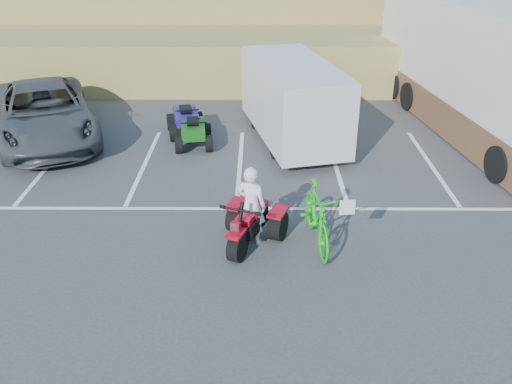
{
  "coord_description": "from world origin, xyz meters",
  "views": [
    {
      "loc": [
        0.52,
        -9.0,
        6.29
      ],
      "look_at": [
        0.47,
        1.33,
        1.0
      ],
      "focal_mm": 38.0,
      "sensor_mm": 36.0,
      "label": 1
    }
  ],
  "objects_px": {
    "green_dirt_bike": "(317,216)",
    "quad_atv_blue": "(187,134)",
    "grey_pickup": "(45,113)",
    "rider": "(251,206)",
    "red_trike_atv": "(249,245)",
    "quad_atv_green": "(194,146)",
    "rv_motorhome": "(481,78)",
    "cargo_trailer": "(293,99)"
  },
  "relations": [
    {
      "from": "red_trike_atv",
      "to": "green_dirt_bike",
      "type": "xyz_separation_m",
      "value": [
        1.43,
        0.09,
        0.67
      ]
    },
    {
      "from": "green_dirt_bike",
      "to": "cargo_trailer",
      "type": "height_order",
      "value": "cargo_trailer"
    },
    {
      "from": "red_trike_atv",
      "to": "green_dirt_bike",
      "type": "distance_m",
      "value": 1.58
    },
    {
      "from": "green_dirt_bike",
      "to": "quad_atv_blue",
      "type": "height_order",
      "value": "green_dirt_bike"
    },
    {
      "from": "cargo_trailer",
      "to": "rv_motorhome",
      "type": "distance_m",
      "value": 6.1
    },
    {
      "from": "grey_pickup",
      "to": "quad_atv_blue",
      "type": "relative_size",
      "value": 3.91
    },
    {
      "from": "green_dirt_bike",
      "to": "grey_pickup",
      "type": "xyz_separation_m",
      "value": [
        -7.86,
        6.13,
        0.17
      ]
    },
    {
      "from": "rider",
      "to": "quad_atv_blue",
      "type": "distance_m",
      "value": 6.86
    },
    {
      "from": "red_trike_atv",
      "to": "cargo_trailer",
      "type": "xyz_separation_m",
      "value": [
        1.25,
        6.12,
        1.31
      ]
    },
    {
      "from": "rv_motorhome",
      "to": "red_trike_atv",
      "type": "bearing_deg",
      "value": -143.82
    },
    {
      "from": "red_trike_atv",
      "to": "quad_atv_green",
      "type": "xyz_separation_m",
      "value": [
        -1.77,
        5.59,
        0.0
      ]
    },
    {
      "from": "grey_pickup",
      "to": "rv_motorhome",
      "type": "relative_size",
      "value": 0.54
    },
    {
      "from": "quad_atv_blue",
      "to": "cargo_trailer",
      "type": "bearing_deg",
      "value": -21.04
    },
    {
      "from": "green_dirt_bike",
      "to": "quad_atv_blue",
      "type": "bearing_deg",
      "value": 112.07
    },
    {
      "from": "red_trike_atv",
      "to": "rider",
      "type": "bearing_deg",
      "value": 90.0
    },
    {
      "from": "quad_atv_green",
      "to": "grey_pickup",
      "type": "bearing_deg",
      "value": 165.14
    },
    {
      "from": "rv_motorhome",
      "to": "quad_atv_blue",
      "type": "relative_size",
      "value": 7.25
    },
    {
      "from": "red_trike_atv",
      "to": "quad_atv_blue",
      "type": "bearing_deg",
      "value": 129.02
    },
    {
      "from": "rv_motorhome",
      "to": "quad_atv_green",
      "type": "xyz_separation_m",
      "value": [
        -9.02,
        -1.53,
        -1.71
      ]
    },
    {
      "from": "green_dirt_bike",
      "to": "quad_atv_blue",
      "type": "relative_size",
      "value": 1.44
    },
    {
      "from": "rider",
      "to": "red_trike_atv",
      "type": "bearing_deg",
      "value": 90.0
    },
    {
      "from": "green_dirt_bike",
      "to": "grey_pickup",
      "type": "height_order",
      "value": "grey_pickup"
    },
    {
      "from": "red_trike_atv",
      "to": "quad_atv_blue",
      "type": "xyz_separation_m",
      "value": [
        -2.1,
        6.6,
        0.0
      ]
    },
    {
      "from": "red_trike_atv",
      "to": "grey_pickup",
      "type": "relative_size",
      "value": 0.28
    },
    {
      "from": "cargo_trailer",
      "to": "green_dirt_bike",
      "type": "bearing_deg",
      "value": -101.53
    },
    {
      "from": "rider",
      "to": "quad_atv_blue",
      "type": "relative_size",
      "value": 1.14
    },
    {
      "from": "green_dirt_bike",
      "to": "cargo_trailer",
      "type": "xyz_separation_m",
      "value": [
        -0.18,
        6.03,
        0.64
      ]
    },
    {
      "from": "grey_pickup",
      "to": "rider",
      "type": "bearing_deg",
      "value": -66.7
    },
    {
      "from": "rv_motorhome",
      "to": "quad_atv_green",
      "type": "relative_size",
      "value": 7.61
    },
    {
      "from": "rider",
      "to": "grey_pickup",
      "type": "xyz_separation_m",
      "value": [
        -6.48,
        6.07,
        -0.04
      ]
    },
    {
      "from": "quad_atv_blue",
      "to": "quad_atv_green",
      "type": "xyz_separation_m",
      "value": [
        0.33,
        -1.0,
        0.0
      ]
    },
    {
      "from": "rv_motorhome",
      "to": "rider",
      "type": "bearing_deg",
      "value": -144.17
    },
    {
      "from": "grey_pickup",
      "to": "quad_atv_blue",
      "type": "xyz_separation_m",
      "value": [
        4.33,
        0.38,
        -0.84
      ]
    },
    {
      "from": "quad_atv_green",
      "to": "green_dirt_bike",
      "type": "bearing_deg",
      "value": -67.13
    },
    {
      "from": "grey_pickup",
      "to": "cargo_trailer",
      "type": "relative_size",
      "value": 1.1
    },
    {
      "from": "quad_atv_green",
      "to": "quad_atv_blue",
      "type": "bearing_deg",
      "value": 101.02
    },
    {
      "from": "green_dirt_bike",
      "to": "red_trike_atv",
      "type": "bearing_deg",
      "value": 177.02
    },
    {
      "from": "grey_pickup",
      "to": "quad_atv_green",
      "type": "height_order",
      "value": "grey_pickup"
    },
    {
      "from": "rider",
      "to": "cargo_trailer",
      "type": "relative_size",
      "value": 0.32
    },
    {
      "from": "rider",
      "to": "quad_atv_green",
      "type": "height_order",
      "value": "rider"
    },
    {
      "from": "red_trike_atv",
      "to": "rv_motorhome",
      "type": "xyz_separation_m",
      "value": [
        7.25,
        7.12,
        1.71
      ]
    },
    {
      "from": "red_trike_atv",
      "to": "quad_atv_green",
      "type": "relative_size",
      "value": 1.16
    }
  ]
}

